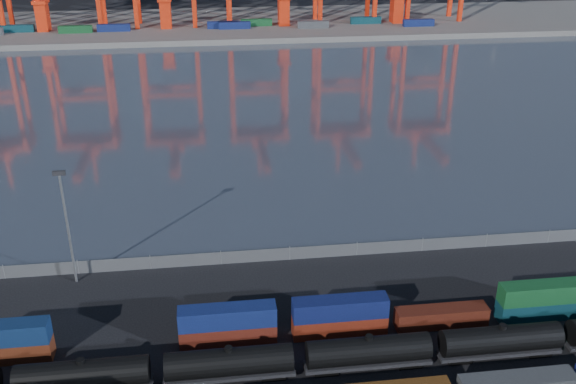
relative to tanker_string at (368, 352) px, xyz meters
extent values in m
plane|color=#313A47|center=(-5.65, 101.50, -2.22)|extent=(700.00, 700.00, 0.00)
cube|color=#514F4C|center=(-5.65, 206.50, -1.22)|extent=(700.00, 70.00, 2.00)
cube|color=#5A2412|center=(-41.27, 6.57, -0.98)|extent=(11.50, 2.34, 2.49)
cube|color=#591C11|center=(-15.37, 6.57, -0.98)|extent=(11.50, 2.34, 2.49)
cube|color=navy|center=(-15.37, 6.57, 1.51)|extent=(11.50, 2.34, 2.49)
cube|color=maroon|center=(-1.90, 6.57, -0.98)|extent=(11.50, 2.34, 2.49)
cube|color=#0F184D|center=(-1.90, 6.57, 1.51)|extent=(11.50, 2.34, 2.49)
cube|color=#4C1A0F|center=(10.89, 6.57, -0.98)|extent=(11.50, 2.34, 2.49)
cube|color=#0B323D|center=(24.02, 6.57, -0.98)|extent=(11.50, 2.34, 2.49)
cube|color=#144E24|center=(24.02, 6.57, 1.51)|extent=(11.50, 2.34, 2.49)
cylinder|color=black|center=(-31.00, 0.00, 0.23)|extent=(13.89, 3.10, 3.10)
cylinder|color=black|center=(-31.00, 0.00, 1.94)|extent=(0.85, 0.85, 0.53)
cylinder|color=black|center=(-15.50, 0.00, 0.23)|extent=(13.89, 3.10, 3.10)
cylinder|color=black|center=(-15.50, 0.00, 1.94)|extent=(0.85, 0.85, 0.53)
cube|color=black|center=(-15.50, 0.00, -1.48)|extent=(14.43, 2.14, 0.43)
cube|color=black|center=(-20.31, 0.00, -1.90)|extent=(2.67, 1.92, 0.64)
cube|color=black|center=(-10.69, 0.00, -1.90)|extent=(2.67, 1.92, 0.64)
cylinder|color=black|center=(0.00, 0.00, 0.23)|extent=(13.89, 3.10, 3.10)
cylinder|color=black|center=(0.00, 0.00, 1.94)|extent=(0.85, 0.85, 0.53)
cube|color=black|center=(0.00, 0.00, -1.48)|extent=(14.43, 2.14, 0.43)
cube|color=black|center=(-4.81, 0.00, -1.90)|extent=(2.67, 1.92, 0.64)
cube|color=black|center=(4.81, 0.00, -1.90)|extent=(2.67, 1.92, 0.64)
cylinder|color=black|center=(15.50, 0.00, 0.23)|extent=(13.89, 3.10, 3.10)
cylinder|color=black|center=(15.50, 0.00, 1.94)|extent=(0.85, 0.85, 0.53)
cube|color=black|center=(15.50, 0.00, -1.48)|extent=(14.43, 2.14, 0.43)
cube|color=black|center=(10.69, 0.00, -1.90)|extent=(2.67, 1.92, 0.64)
cube|color=black|center=(20.31, 0.00, -1.90)|extent=(2.67, 1.92, 0.64)
cube|color=#595B5E|center=(-5.65, 24.50, -1.22)|extent=(160.00, 0.06, 2.00)
cylinder|color=slate|center=(-45.65, 24.50, -1.12)|extent=(0.12, 0.12, 2.20)
cylinder|color=slate|center=(-35.65, 24.50, -1.12)|extent=(0.12, 0.12, 2.20)
cylinder|color=slate|center=(-25.65, 24.50, -1.12)|extent=(0.12, 0.12, 2.20)
cylinder|color=slate|center=(-15.65, 24.50, -1.12)|extent=(0.12, 0.12, 2.20)
cylinder|color=slate|center=(-5.65, 24.50, -1.12)|extent=(0.12, 0.12, 2.20)
cylinder|color=slate|center=(4.35, 24.50, -1.12)|extent=(0.12, 0.12, 2.20)
cylinder|color=slate|center=(14.35, 24.50, -1.12)|extent=(0.12, 0.12, 2.20)
cylinder|color=slate|center=(24.35, 24.50, -1.12)|extent=(0.12, 0.12, 2.20)
cylinder|color=slate|center=(34.35, 24.50, -1.12)|extent=(0.12, 0.12, 2.20)
cylinder|color=slate|center=(-35.65, 22.50, 5.78)|extent=(0.36, 0.36, 16.00)
cube|color=black|center=(-35.65, 22.50, 14.08)|extent=(1.60, 0.40, 0.60)
cube|color=navy|center=(-5.00, 191.18, 1.08)|extent=(12.00, 2.44, 2.60)
cube|color=navy|center=(65.69, 187.43, 1.08)|extent=(12.00, 2.44, 2.60)
cube|color=navy|center=(-9.29, 192.58, 1.08)|extent=(12.00, 2.44, 2.60)
cube|color=#0C3842|center=(-84.94, 194.98, 1.08)|extent=(12.00, 2.44, 2.60)
cube|color=#3F4244|center=(24.72, 189.20, 1.08)|extent=(12.00, 2.44, 2.60)
cube|color=#144C23|center=(-63.40, 190.70, 1.08)|extent=(12.00, 2.44, 2.60)
cube|color=navy|center=(-49.81, 192.02, 1.08)|extent=(12.00, 2.44, 2.60)
cube|color=#144C23|center=(3.69, 195.98, 1.08)|extent=(12.00, 2.44, 2.60)
cube|color=#0C3842|center=(46.75, 195.33, 1.08)|extent=(12.00, 2.44, 2.60)
cube|color=red|center=(-75.65, 196.50, 4.78)|extent=(4.00, 6.00, 10.00)
cube|color=red|center=(-75.65, 196.50, 10.28)|extent=(5.00, 7.00, 1.20)
cube|color=red|center=(-30.65, 196.50, 4.78)|extent=(4.00, 6.00, 10.00)
cube|color=red|center=(14.35, 196.50, 4.78)|extent=(4.00, 6.00, 10.00)
cube|color=red|center=(59.35, 196.50, 4.78)|extent=(4.00, 6.00, 10.00)
camera|label=1|loc=(-16.16, -55.66, 46.48)|focal=40.00mm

